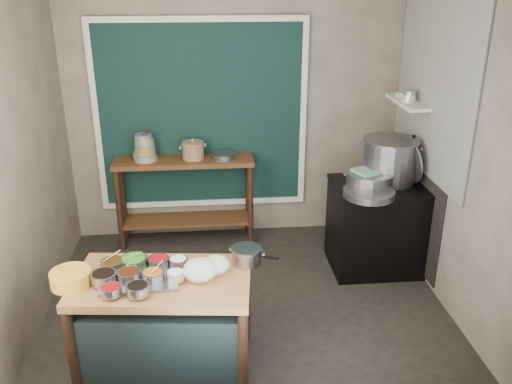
{
  "coord_description": "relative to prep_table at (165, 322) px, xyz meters",
  "views": [
    {
      "loc": [
        -0.29,
        -4.11,
        2.77
      ],
      "look_at": [
        0.11,
        0.25,
        0.97
      ],
      "focal_mm": 38.0,
      "sensor_mm": 36.0,
      "label": 1
    }
  ],
  "objects": [
    {
      "name": "saucepan",
      "position": [
        0.62,
        0.15,
        0.44
      ],
      "size": [
        0.3,
        0.3,
        0.13
      ],
      "primitive_type": null,
      "rotation": [
        0.0,
        0.0,
        -0.4
      ],
      "color": "gray",
      "rests_on": "prep_table"
    },
    {
      "name": "soot_patch",
      "position": [
        2.39,
        1.4,
        0.32
      ],
      "size": [
        0.01,
        1.3,
        1.3
      ],
      "primitive_type": "cube",
      "color": "black",
      "rests_on": "right_wall"
    },
    {
      "name": "stove_block",
      "position": [
        2.0,
        1.3,
        0.05
      ],
      "size": [
        0.9,
        0.68,
        0.85
      ],
      "primitive_type": "cube",
      "color": "black",
      "rests_on": "floor"
    },
    {
      "name": "steamer",
      "position": [
        1.86,
        1.25,
        0.58
      ],
      "size": [
        0.54,
        0.54,
        0.15
      ],
      "primitive_type": null,
      "rotation": [
        0.0,
        0.0,
        -0.16
      ],
      "color": "gray",
      "rests_on": "stove_top"
    },
    {
      "name": "shelf_bowl_stack",
      "position": [
        2.28,
        1.56,
        1.29
      ],
      "size": [
        0.13,
        0.13,
        0.1
      ],
      "color": "silver",
      "rests_on": "wall_shelf"
    },
    {
      "name": "plastic_bag_b",
      "position": [
        0.39,
        0.02,
        0.45
      ],
      "size": [
        0.21,
        0.18,
        0.15
      ],
      "primitive_type": "ellipsoid",
      "rotation": [
        0.0,
        0.0,
        -0.08
      ],
      "color": "white",
      "rests_on": "prep_table"
    },
    {
      "name": "curtain_frame",
      "position": [
        0.3,
        2.21,
        0.98
      ],
      "size": [
        2.22,
        0.03,
        2.02
      ],
      "primitive_type": null,
      "color": "beige",
      "rests_on": "back_wall"
    },
    {
      "name": "pot_lid",
      "position": [
        2.26,
        1.35,
        0.74
      ],
      "size": [
        0.19,
        0.48,
        0.47
      ],
      "primitive_type": "cylinder",
      "rotation": [
        0.0,
        1.36,
        0.15
      ],
      "color": "gray",
      "rests_on": "stove_top"
    },
    {
      "name": "yellow_basin",
      "position": [
        -0.61,
        -0.04,
        0.43
      ],
      "size": [
        0.32,
        0.32,
        0.11
      ],
      "primitive_type": "cylinder",
      "rotation": [
        0.0,
        0.0,
        -0.13
      ],
      "color": "orange",
      "rests_on": "prep_table"
    },
    {
      "name": "stove_top",
      "position": [
        2.0,
        1.3,
        0.49
      ],
      "size": [
        0.92,
        0.69,
        0.03
      ],
      "primitive_type": "cube",
      "color": "black",
      "rests_on": "stove_block"
    },
    {
      "name": "green_cloth",
      "position": [
        1.86,
        1.25,
        0.67
      ],
      "size": [
        0.36,
        0.32,
        0.02
      ],
      "primitive_type": "cube",
      "rotation": [
        0.0,
        0.0,
        0.41
      ],
      "color": "#6BAF90",
      "rests_on": "steamer"
    },
    {
      "name": "prep_table",
      "position": [
        0.0,
        0.0,
        0.0
      ],
      "size": [
        1.32,
        0.85,
        0.75
      ],
      "primitive_type": "cube",
      "rotation": [
        0.0,
        0.0,
        -0.1
      ],
      "color": "#9C6C38",
      "rests_on": "floor"
    },
    {
      "name": "ceramic_crock",
      "position": [
        0.2,
        2.03,
        0.66
      ],
      "size": [
        0.29,
        0.29,
        0.16
      ],
      "primitive_type": null,
      "rotation": [
        0.0,
        0.0,
        0.25
      ],
      "color": "olive",
      "rests_on": "back_counter"
    },
    {
      "name": "stock_pot",
      "position": [
        2.08,
        1.38,
        0.72
      ],
      "size": [
        0.71,
        0.71,
        0.42
      ],
      "primitive_type": null,
      "rotation": [
        0.0,
        0.0,
        -0.42
      ],
      "color": "gray",
      "rests_on": "stove_top"
    },
    {
      "name": "condiment_tray",
      "position": [
        -0.15,
        -0.02,
        0.39
      ],
      "size": [
        0.54,
        0.4,
        0.02
      ],
      "primitive_type": "cube",
      "rotation": [
        0.0,
        0.0,
        0.04
      ],
      "color": "gray",
      "rests_on": "prep_table"
    },
    {
      "name": "wide_bowl",
      "position": [
        0.52,
        2.0,
        0.6
      ],
      "size": [
        0.31,
        0.31,
        0.06
      ],
      "primitive_type": "cylinder",
      "rotation": [
        0.0,
        0.0,
        -0.43
      ],
      "color": "gray",
      "rests_on": "back_counter"
    },
    {
      "name": "bowl_stack",
      "position": [
        -0.29,
        2.03,
        0.69
      ],
      "size": [
        0.24,
        0.24,
        0.27
      ],
      "color": "tan",
      "rests_on": "back_counter"
    },
    {
      "name": "back_wall",
      "position": [
        0.65,
        2.26,
        1.02
      ],
      "size": [
        3.5,
        0.02,
        2.8
      ],
      "primitive_type": "cube",
      "color": "gray",
      "rests_on": "floor"
    },
    {
      "name": "shelf_bowl_green",
      "position": [
        2.28,
        1.76,
        1.27
      ],
      "size": [
        0.18,
        0.18,
        0.05
      ],
      "primitive_type": "cylinder",
      "rotation": [
        0.0,
        0.0,
        -0.32
      ],
      "color": "gray",
      "rests_on": "wall_shelf"
    },
    {
      "name": "plastic_bag_a",
      "position": [
        0.27,
        -0.06,
        0.46
      ],
      "size": [
        0.28,
        0.26,
        0.18
      ],
      "primitive_type": "ellipsoid",
      "rotation": [
        0.0,
        0.0,
        -0.3
      ],
      "color": "white",
      "rests_on": "prep_table"
    },
    {
      "name": "left_wall",
      "position": [
        -1.11,
        0.75,
        1.02
      ],
      "size": [
        0.02,
        3.0,
        2.8
      ],
      "primitive_type": "cube",
      "color": "gray",
      "rests_on": "floor"
    },
    {
      "name": "shallow_pan",
      "position": [
        1.79,
        1.03,
        0.54
      ],
      "size": [
        0.58,
        0.58,
        0.06
      ],
      "primitive_type": "cylinder",
      "rotation": [
        0.0,
        0.0,
        0.3
      ],
      "color": "gray",
      "rests_on": "stove_top"
    },
    {
      "name": "back_counter",
      "position": [
        0.1,
        2.03,
        0.1
      ],
      "size": [
        1.45,
        0.4,
        0.95
      ],
      "primitive_type": "cube",
      "color": "#522F17",
      "rests_on": "floor"
    },
    {
      "name": "curtain_panel",
      "position": [
        0.3,
        2.22,
        0.98
      ],
      "size": [
        2.1,
        0.02,
        1.9
      ],
      "primitive_type": "cube",
      "color": "black",
      "rests_on": "back_wall"
    },
    {
      "name": "right_wall",
      "position": [
        2.41,
        0.75,
        1.02
      ],
      "size": [
        0.02,
        3.0,
        2.8
      ],
      "primitive_type": "cube",
      "color": "gray",
      "rests_on": "floor"
    },
    {
      "name": "utensil_cup",
      "position": [
        -0.29,
        2.04,
        0.63
      ],
      "size": [
        0.2,
        0.2,
        0.1
      ],
      "primitive_type": "cylinder",
      "rotation": [
        0.0,
        0.0,
        -0.24
      ],
      "color": "gray",
      "rests_on": "back_counter"
    },
    {
      "name": "wall_shelf",
      "position": [
        2.28,
        1.6,
        1.23
      ],
      "size": [
        0.22,
        0.7,
        0.03
      ],
      "primitive_type": "cube",
      "color": "beige",
      "rests_on": "right_wall"
    },
    {
      "name": "floor",
      "position": [
        0.65,
        0.75,
        -0.39
      ],
      "size": [
        3.5,
        3.0,
        0.02
      ],
      "primitive_type": "cube",
      "color": "#29241F",
      "rests_on": "ground"
    },
    {
      "name": "condiment_bowls",
      "position": [
        -0.18,
        -0.0,
        0.43
      ],
      "size": [
        0.66,
        0.53,
        0.08
      ],
      "color": "gray",
      "rests_on": "condiment_tray"
    },
    {
      "name": "tile_panel",
      "position": [
        2.38,
        1.3,
        1.48
      ],
      "size": [
        0.02,
        1.7,
        1.7
      ],
      "primitive_type": "cube",
      "color": "#B2B2AA",
      "rests_on": "right_wall"
    }
  ]
}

